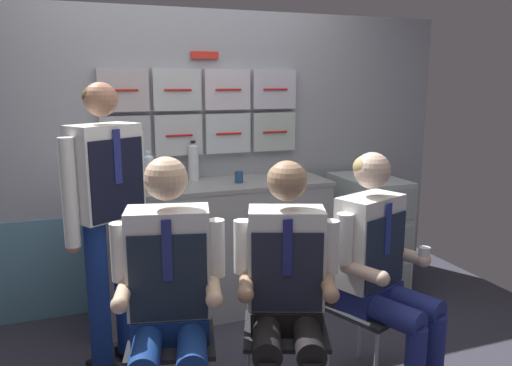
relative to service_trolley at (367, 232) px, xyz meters
The scene contains 15 objects.
galley_bulkhead 1.48m from the service_trolley, 162.62° to the left, with size 4.20×0.14×2.15m.
galley_counter 1.21m from the service_trolley, behind, with size 1.67×0.53×0.94m.
service_trolley is the anchor object (origin of this frame).
folding_chair_left 1.96m from the service_trolley, 150.99° to the right, with size 0.48×0.48×0.86m.
crew_member_left 2.09m from the service_trolley, 147.74° to the right, with size 0.53×0.69×1.32m.
folding_chair_right 1.58m from the service_trolley, 137.62° to the right, with size 0.52×0.52×0.86m.
crew_member_right 1.74m from the service_trolley, 135.22° to the right, with size 0.55×0.68×1.29m.
folding_chair_by_counter 1.21m from the service_trolley, 125.82° to the right, with size 0.52×0.52×0.86m.
crew_member_by_counter 1.32m from the service_trolley, 119.83° to the right, with size 0.55×0.68×1.29m.
crew_member_standing 2.05m from the service_trolley, 168.14° to the right, with size 0.46×0.39×1.64m.
sparkling_bottle_green 1.74m from the service_trolley, behind, with size 0.07×0.07×0.25m.
water_bottle_tall 1.45m from the service_trolley, 166.91° to the left, with size 0.08×0.08×0.29m.
paper_cup_tan 1.80m from the service_trolley, behind, with size 0.08×0.08×0.06m.
coffee_cup_white 1.14m from the service_trolley, behind, with size 0.06×0.06×0.08m.
coffee_cup_spare 1.73m from the service_trolley, behind, with size 0.07×0.07×0.07m.
Camera 1 is at (-0.80, -2.26, 1.64)m, focal length 35.29 mm.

